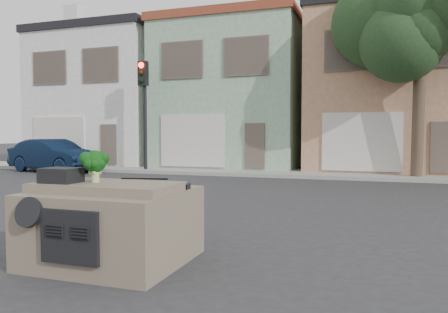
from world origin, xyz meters
The scene contains 12 objects.
ground_plane centered at (0.00, 0.00, 0.00)m, with size 120.00×120.00×0.00m, color #303033.
sidewalk centered at (0.00, 10.50, 0.07)m, with size 40.00×3.00×0.15m, color gray.
townhouse_white centered at (-11.00, 14.50, 3.77)m, with size 7.20×8.20×7.55m, color white.
townhouse_mint centered at (-3.50, 14.50, 3.77)m, with size 7.20×8.20×7.55m, color #8CB192.
townhouse_tan centered at (4.00, 14.50, 3.77)m, with size 7.20×8.20×7.55m, color tan.
navy_sedan centered at (-10.64, 8.41, 0.00)m, with size 1.62×4.64×1.53m, color #0C1B33.
traffic_signal centered at (-6.50, 9.50, 2.55)m, with size 0.40×0.40×5.10m, color black.
tree_near centered at (5.00, 9.80, 4.25)m, with size 4.40×4.00×8.50m, color #243F1F.
car_dashboard centered at (0.00, -3.00, 0.56)m, with size 2.00×1.80×1.12m, color #6F6250.
instrument_hump centered at (-0.58, -3.35, 1.22)m, with size 0.48×0.38×0.20m, color black.
wiper_arm centered at (0.28, -2.62, 1.13)m, with size 0.70×0.03×0.02m, color black.
broccoli centered at (-0.16, -3.18, 1.34)m, with size 0.37×0.37×0.45m, color #0C340C.
Camera 1 is at (3.40, -8.18, 1.78)m, focal length 35.00 mm.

